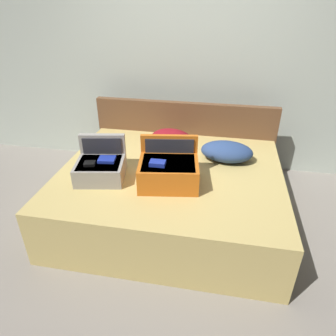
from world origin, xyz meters
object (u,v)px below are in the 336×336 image
Objects in this scene: bed at (170,194)px; hard_case_medium at (101,166)px; hard_case_large at (168,170)px; pillow_center_head at (227,152)px; pillow_near_headboard at (171,139)px.

bed is 4.32× the size of hard_case_medium.
bed is at bearing 10.47° from hard_case_medium.
pillow_center_head is at bearing 38.18° from hard_case_large.
pillow_center_head is at bearing 31.10° from bed.
pillow_center_head is at bearing 15.34° from hard_case_medium.
hard_case_medium reaches higher than pillow_center_head.
pillow_center_head is (0.48, 0.52, -0.03)m from hard_case_large.
hard_case_medium is 0.89m from pillow_near_headboard.
pillow_near_headboard is 0.62m from pillow_center_head.
pillow_near_headboard is (-0.10, 0.72, -0.03)m from hard_case_large.
hard_case_large is 0.61m from hard_case_medium.
hard_case_large is at bearing -84.55° from bed.
hard_case_medium is (-0.61, -0.01, -0.02)m from hard_case_large.
pillow_center_head is (0.59, -0.20, -0.00)m from pillow_near_headboard.
pillow_center_head is at bearing -18.54° from pillow_near_headboard.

